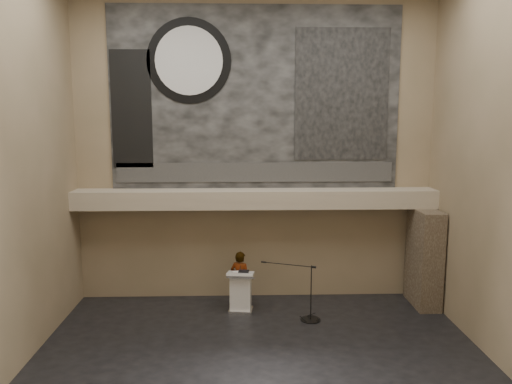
{
  "coord_description": "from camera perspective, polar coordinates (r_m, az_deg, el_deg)",
  "views": [
    {
      "loc": [
        -0.4,
        -10.02,
        5.24
      ],
      "look_at": [
        0.0,
        3.2,
        3.2
      ],
      "focal_mm": 35.0,
      "sensor_mm": 36.0,
      "label": 1
    }
  ],
  "objects": [
    {
      "name": "wall_left",
      "position": [
        11.07,
        -26.3,
        2.73
      ],
      "size": [
        0.02,
        8.0,
        8.5
      ],
      "primitive_type": "cube",
      "color": "#7A6A4D",
      "rests_on": "floor"
    },
    {
      "name": "soffit",
      "position": [
        13.82,
        -0.05,
        -0.77
      ],
      "size": [
        10.0,
        0.8,
        0.5
      ],
      "primitive_type": "cube",
      "color": "tan",
      "rests_on": "wall_back"
    },
    {
      "name": "banner_text_strip",
      "position": [
        14.05,
        -0.09,
        2.27
      ],
      "size": [
        7.76,
        0.02,
        0.55
      ],
      "primitive_type": "cube",
      "color": "#2F2F2F",
      "rests_on": "banner"
    },
    {
      "name": "binder",
      "position": [
        13.47,
        -1.41,
        -9.06
      ],
      "size": [
        0.3,
        0.25,
        0.04
      ],
      "primitive_type": "cube",
      "rotation": [
        0.0,
        0.0,
        -0.12
      ],
      "color": "black",
      "rests_on": "lectern"
    },
    {
      "name": "banner_clock_rim",
      "position": [
        14.1,
        -7.67,
        14.63
      ],
      "size": [
        2.3,
        0.02,
        2.3
      ],
      "primitive_type": "cylinder",
      "rotation": [
        1.57,
        0.0,
        0.0
      ],
      "color": "black",
      "rests_on": "banner"
    },
    {
      "name": "wall_front",
      "position": [
        6.12,
        2.05,
        -0.56
      ],
      "size": [
        10.0,
        0.02,
        8.5
      ],
      "primitive_type": "cube",
      "color": "#7A6A4D",
      "rests_on": "floor"
    },
    {
      "name": "stone_pier",
      "position": [
        14.64,
        18.67,
        -7.12
      ],
      "size": [
        0.6,
        1.4,
        2.7
      ],
      "primitive_type": "cube",
      "color": "#423528",
      "rests_on": "floor"
    },
    {
      "name": "banner_brick_print",
      "position": [
        14.27,
        -14.05,
        9.15
      ],
      "size": [
        1.1,
        0.02,
        3.2
      ],
      "primitive_type": "cube",
      "color": "black",
      "rests_on": "banner"
    },
    {
      "name": "wall_right",
      "position": [
        11.43,
        26.51,
        2.87
      ],
      "size": [
        0.02,
        8.0,
        8.5
      ],
      "primitive_type": "cube",
      "color": "#7A6A4D",
      "rests_on": "floor"
    },
    {
      "name": "banner_clock_face",
      "position": [
        14.08,
        -7.68,
        14.64
      ],
      "size": [
        1.84,
        0.02,
        1.84
      ],
      "primitive_type": "cylinder",
      "rotation": [
        1.57,
        0.0,
        0.0
      ],
      "color": "silver",
      "rests_on": "banner"
    },
    {
      "name": "floor",
      "position": [
        11.32,
        0.52,
        -18.82
      ],
      "size": [
        10.0,
        10.0,
        0.0
      ],
      "primitive_type": "plane",
      "color": "black",
      "rests_on": "ground"
    },
    {
      "name": "wall_back",
      "position": [
        14.06,
        -0.1,
        4.73
      ],
      "size": [
        10.0,
        0.02,
        8.5
      ],
      "primitive_type": "cube",
      "color": "#7A6A4D",
      "rests_on": "floor"
    },
    {
      "name": "sprinkler_left",
      "position": [
        13.87,
        -6.67,
        -1.97
      ],
      "size": [
        0.04,
        0.04,
        0.06
      ],
      "primitive_type": "cylinder",
      "color": "#B2893D",
      "rests_on": "soffit"
    },
    {
      "name": "banner",
      "position": [
        14.01,
        -0.1,
        10.65
      ],
      "size": [
        8.0,
        0.05,
        5.0
      ],
      "primitive_type": "cube",
      "color": "black",
      "rests_on": "wall_back"
    },
    {
      "name": "banner_building_print",
      "position": [
        14.24,
        9.78,
        10.89
      ],
      "size": [
        2.6,
        0.02,
        3.6
      ],
      "primitive_type": "cube",
      "color": "black",
      "rests_on": "banner"
    },
    {
      "name": "sprinkler_right",
      "position": [
        14.01,
        7.75,
        -1.89
      ],
      "size": [
        0.04,
        0.04,
        0.06
      ],
      "primitive_type": "cylinder",
      "color": "#B2893D",
      "rests_on": "soffit"
    },
    {
      "name": "mic_stand",
      "position": [
        13.31,
        6.04,
        -13.41
      ],
      "size": [
        1.53,
        0.75,
        1.46
      ],
      "rotation": [
        0.0,
        0.0,
        -0.37
      ],
      "color": "black",
      "rests_on": "floor"
    },
    {
      "name": "speaker_person",
      "position": [
        13.9,
        -1.81,
        -9.93
      ],
      "size": [
        0.68,
        0.58,
        1.57
      ],
      "primitive_type": "imported",
      "rotation": [
        0.0,
        0.0,
        2.72
      ],
      "color": "silver",
      "rests_on": "floor"
    },
    {
      "name": "papers",
      "position": [
        13.44,
        -2.1,
        -9.18
      ],
      "size": [
        0.3,
        0.36,
        0.0
      ],
      "primitive_type": "cube",
      "rotation": [
        0.0,
        0.0,
        0.29
      ],
      "color": "silver",
      "rests_on": "lectern"
    },
    {
      "name": "lectern",
      "position": [
        13.64,
        -1.76,
        -11.34
      ],
      "size": [
        0.76,
        0.58,
        1.13
      ],
      "rotation": [
        0.0,
        0.0,
        -0.12
      ],
      "color": "silver",
      "rests_on": "floor"
    }
  ]
}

